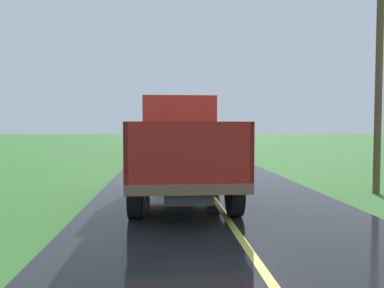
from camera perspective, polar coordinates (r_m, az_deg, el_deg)
name	(u,v)px	position (r m, az deg, el deg)	size (l,w,h in m)	color
banana_truck_near	(181,146)	(9.98, -1.80, -0.27)	(2.38, 5.82, 2.80)	#2D2D30
banana_truck_far	(172,135)	(24.59, -3.16, 1.49)	(2.38, 5.81, 2.80)	#2D2D30
utility_pole_roadside	(379,57)	(12.19, 27.41, 12.08)	(1.90, 0.20, 7.51)	brown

